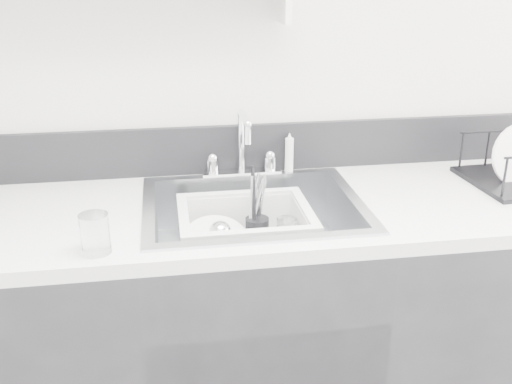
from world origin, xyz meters
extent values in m
cube|color=silver|center=(0.00, 1.49, 1.30)|extent=(3.50, 0.02, 2.60)
cube|color=black|center=(0.00, 1.19, 0.44)|extent=(3.20, 0.62, 0.88)
cube|color=silver|center=(0.00, 1.19, 0.90)|extent=(3.20, 0.62, 0.04)
cube|color=black|center=(0.00, 1.49, 1.00)|extent=(3.20, 0.02, 0.16)
cube|color=silver|center=(0.00, 1.44, 0.93)|extent=(0.26, 0.06, 0.02)
cylinder|color=silver|center=(-0.10, 1.44, 0.96)|extent=(0.04, 0.04, 0.05)
cylinder|color=silver|center=(0.10, 1.44, 0.96)|extent=(0.04, 0.04, 0.05)
cylinder|color=silver|center=(0.00, 1.44, 1.03)|extent=(0.02, 0.02, 0.20)
cylinder|color=silver|center=(0.00, 1.37, 1.14)|extent=(0.02, 0.15, 0.02)
cylinder|color=silver|center=(0.16, 1.44, 0.99)|extent=(0.03, 0.03, 0.14)
cube|color=silver|center=(0.13, 1.42, 1.46)|extent=(0.02, 0.14, 0.10)
cylinder|color=white|center=(-0.10, 1.19, 0.77)|extent=(0.21, 0.21, 0.01)
cylinder|color=white|center=(-0.10, 1.19, 0.79)|extent=(0.20, 0.20, 0.01)
cylinder|color=white|center=(-0.11, 1.19, 0.82)|extent=(0.23, 0.23, 0.08)
cylinder|color=black|center=(0.02, 1.23, 0.81)|extent=(0.07, 0.07, 0.09)
cylinder|color=silver|center=(0.01, 1.24, 0.89)|extent=(0.01, 0.05, 0.18)
cylinder|color=silver|center=(0.03, 1.22, 0.88)|extent=(0.02, 0.04, 0.16)
cylinder|color=black|center=(0.01, 1.24, 0.91)|extent=(0.01, 0.05, 0.20)
cylinder|color=white|center=(0.11, 1.21, 0.81)|extent=(0.08, 0.08, 0.09)
cylinder|color=white|center=(-0.43, 0.95, 0.97)|extent=(0.09, 0.09, 0.10)
imported|color=white|center=(0.06, 1.13, 0.79)|extent=(0.13, 0.13, 0.04)
camera|label=1|loc=(-0.25, -0.40, 1.60)|focal=42.00mm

